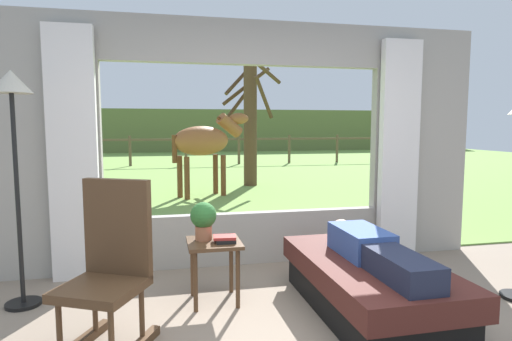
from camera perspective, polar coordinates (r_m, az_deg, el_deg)
The scene contains 15 objects.
back_wall_with_window at distance 4.54m, azimuth -1.25°, elevation 3.09°, with size 5.20×0.12×2.55m.
curtain_panel_left at distance 4.39m, azimuth -23.06°, elevation 1.88°, with size 0.44×0.10×2.40m, color silver.
curtain_panel_right at distance 5.02m, azimuth 18.39°, elevation 2.50°, with size 0.44×0.10×2.40m, color silver.
outdoor_pasture_lawn at distance 15.44m, azimuth -9.07°, elevation 0.43°, with size 36.00×21.68×0.02m, color #759E47.
distant_hill_ridge at distance 25.20m, azimuth -10.42°, elevation 5.22°, with size 36.00×2.00×2.40m, color #606E3B.
recliner_sofa at distance 3.64m, azimuth 14.65°, elevation -14.42°, with size 0.92×1.71×0.42m.
reclining_person at distance 3.51m, azimuth 15.16°, elevation -10.03°, with size 0.35×1.43×0.22m.
rocking_chair at distance 3.06m, azimuth -18.80°, elevation -12.07°, with size 0.72×0.81×1.12m.
side_table at distance 3.67m, azimuth -5.57°, elevation -10.71°, with size 0.44×0.44×0.52m.
potted_plant at distance 3.65m, azimuth -6.98°, elevation -6.32°, with size 0.22×0.22×0.32m.
book_stack at distance 3.59m, azimuth -4.12°, elevation -9.04°, with size 0.20×0.16×0.05m.
floor_lamp_left at distance 3.92m, azimuth -29.52°, elevation 6.17°, with size 0.32×0.32×1.91m.
horse at distance 8.92m, azimuth -6.77°, elevation 3.85°, with size 1.78×1.06×1.73m.
pasture_tree at distance 10.50m, azimuth -0.76°, elevation 6.93°, with size 1.36×1.33×3.11m.
pasture_fence_line at distance 16.19m, azimuth -9.28°, elevation 3.28°, with size 16.10×0.10×1.10m.
Camera 1 is at (-0.87, -2.19, 1.47)m, focal length 30.19 mm.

